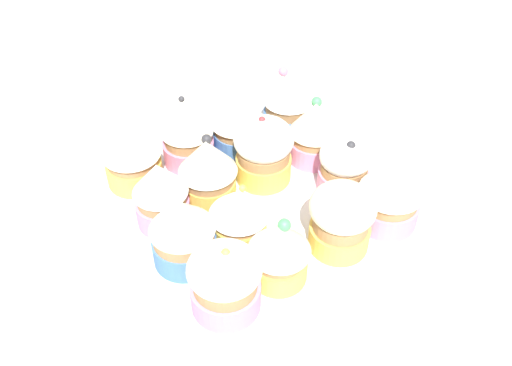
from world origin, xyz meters
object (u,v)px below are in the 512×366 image
(cupcake_3, at_px, (132,154))
(cupcake_7, at_px, (161,194))
(cupcake_12, at_px, (341,218))
(cupcake_9, at_px, (239,213))
(cupcake_11, at_px, (390,194))
(cupcake_5, at_px, (264,150))
(cupcake_6, at_px, (208,169))
(cupcake_2, at_px, (187,132))
(cupcake_10, at_px, (183,231))
(cupcake_4, at_px, (314,131))
(cupcake_1, at_px, (238,121))
(cupcake_8, at_px, (345,166))
(cupcake_0, at_px, (289,101))
(cupcake_13, at_px, (279,250))
(cupcake_14, at_px, (225,281))
(baking_tray, at_px, (256,208))

(cupcake_3, distance_m, cupcake_7, 0.07)
(cupcake_3, bearing_deg, cupcake_12, 123.96)
(cupcake_9, relative_size, cupcake_11, 0.90)
(cupcake_5, distance_m, cupcake_12, 0.12)
(cupcake_6, bearing_deg, cupcake_12, 120.28)
(cupcake_2, distance_m, cupcake_9, 0.13)
(cupcake_10, height_order, cupcake_11, cupcake_10)
(cupcake_4, distance_m, cupcake_7, 0.18)
(cupcake_1, distance_m, cupcake_3, 0.12)
(cupcake_5, bearing_deg, cupcake_1, -91.83)
(cupcake_3, bearing_deg, cupcake_4, 158.97)
(cupcake_9, bearing_deg, cupcake_3, -68.23)
(cupcake_8, relative_size, cupcake_9, 1.00)
(cupcake_0, distance_m, cupcake_3, 0.19)
(cupcake_1, bearing_deg, cupcake_5, 88.17)
(cupcake_6, xyz_separation_m, cupcake_7, (0.06, 0.01, -0.00))
(cupcake_6, distance_m, cupcake_7, 0.06)
(cupcake_5, height_order, cupcake_6, cupcake_6)
(cupcake_2, distance_m, cupcake_13, 0.19)
(cupcake_7, bearing_deg, cupcake_5, -179.09)
(cupcake_2, bearing_deg, cupcake_1, 167.99)
(cupcake_14, bearing_deg, cupcake_9, -129.71)
(cupcake_2, relative_size, cupcake_14, 1.24)
(cupcake_7, relative_size, cupcake_9, 1.15)
(cupcake_8, height_order, cupcake_9, same)
(cupcake_5, height_order, cupcake_12, cupcake_5)
(baking_tray, distance_m, cupcake_7, 0.10)
(cupcake_3, distance_m, cupcake_5, 0.14)
(cupcake_14, bearing_deg, cupcake_0, -136.61)
(baking_tray, xyz_separation_m, cupcake_5, (-0.03, -0.03, 0.04))
(cupcake_8, distance_m, cupcake_14, 0.19)
(cupcake_0, bearing_deg, cupcake_2, -5.37)
(cupcake_2, bearing_deg, cupcake_11, 123.47)
(baking_tray, relative_size, cupcake_9, 4.70)
(cupcake_6, height_order, cupcake_12, cupcake_6)
(cupcake_6, distance_m, cupcake_14, 0.14)
(baking_tray, bearing_deg, cupcake_7, -17.99)
(cupcake_13, bearing_deg, cupcake_8, -153.56)
(cupcake_2, height_order, cupcake_7, cupcake_2)
(cupcake_0, height_order, cupcake_12, cupcake_0)
(cupcake_4, distance_m, cupcake_9, 0.14)
(cupcake_10, bearing_deg, cupcake_8, 179.27)
(cupcake_1, relative_size, cupcake_8, 1.16)
(cupcake_7, relative_size, cupcake_12, 1.05)
(cupcake_6, distance_m, cupcake_11, 0.18)
(cupcake_5, height_order, cupcake_9, cupcake_5)
(cupcake_0, xyz_separation_m, cupcake_10, (0.19, 0.11, -0.00))
(cupcake_3, height_order, cupcake_8, cupcake_3)
(cupcake_13, bearing_deg, cupcake_3, -73.20)
(cupcake_2, height_order, cupcake_6, cupcake_2)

